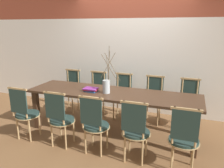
% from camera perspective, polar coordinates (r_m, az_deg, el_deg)
% --- Properties ---
extents(ground_plane, '(16.00, 16.00, 0.00)m').
position_cam_1_polar(ground_plane, '(4.12, 0.00, -12.49)').
color(ground_plane, brown).
extents(wall_rear, '(12.00, 0.06, 3.20)m').
position_cam_1_polar(wall_rear, '(4.85, 5.15, 11.37)').
color(wall_rear, white).
rests_on(wall_rear, ground_plane).
extents(dining_table, '(3.03, 0.82, 0.77)m').
position_cam_1_polar(dining_table, '(3.85, 0.00, -3.51)').
color(dining_table, '#422B1C').
rests_on(dining_table, ground_plane).
extents(chair_near_leftend, '(0.42, 0.42, 0.94)m').
position_cam_1_polar(chair_near_leftend, '(3.99, -21.78, -6.71)').
color(chair_near_leftend, '#233833').
rests_on(chair_near_leftend, ground_plane).
extents(chair_near_left, '(0.42, 0.42, 0.94)m').
position_cam_1_polar(chair_near_left, '(3.58, -13.40, -8.46)').
color(chair_near_left, '#233833').
rests_on(chair_near_left, ground_plane).
extents(chair_near_center, '(0.42, 0.42, 0.94)m').
position_cam_1_polar(chair_near_center, '(3.31, -4.54, -10.10)').
color(chair_near_center, '#233833').
rests_on(chair_near_center, ground_plane).
extents(chair_near_right, '(0.42, 0.42, 0.94)m').
position_cam_1_polar(chair_near_right, '(3.12, 6.10, -11.74)').
color(chair_near_right, '#233833').
rests_on(chair_near_right, ground_plane).
extents(chair_near_rightend, '(0.42, 0.42, 0.94)m').
position_cam_1_polar(chair_near_rightend, '(3.06, 18.28, -13.11)').
color(chair_near_rightend, '#233833').
rests_on(chair_near_rightend, ground_plane).
extents(chair_far_leftend, '(0.42, 0.42, 0.94)m').
position_cam_1_polar(chair_far_leftend, '(5.05, -10.63, -1.41)').
color(chair_far_leftend, '#233833').
rests_on(chair_far_leftend, ground_plane).
extents(chair_far_left, '(0.42, 0.42, 0.94)m').
position_cam_1_polar(chair_far_left, '(4.76, -4.03, -2.17)').
color(chair_far_left, '#233833').
rests_on(chair_far_left, ground_plane).
extents(chair_far_center, '(0.42, 0.42, 0.94)m').
position_cam_1_polar(chair_far_center, '(4.56, 2.67, -2.91)').
color(chair_far_center, '#233833').
rests_on(chair_far_center, ground_plane).
extents(chair_far_right, '(0.42, 0.42, 0.94)m').
position_cam_1_polar(chair_far_right, '(4.42, 10.75, -3.76)').
color(chair_far_right, '#233833').
rests_on(chair_far_right, ground_plane).
extents(chair_far_rightend, '(0.42, 0.42, 0.94)m').
position_cam_1_polar(chair_far_rightend, '(4.38, 19.36, -4.57)').
color(chair_far_rightend, '#233833').
rests_on(chair_far_rightend, ground_plane).
extents(vase_centerpiece, '(0.39, 0.39, 0.81)m').
position_cam_1_polar(vase_centerpiece, '(3.75, -1.47, -0.41)').
color(vase_centerpiece, '#B2BCC1').
rests_on(vase_centerpiece, dining_table).
extents(book_stack, '(0.27, 0.19, 0.06)m').
position_cam_1_polar(book_stack, '(3.89, -5.58, -1.47)').
color(book_stack, '#234C8C').
rests_on(book_stack, dining_table).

